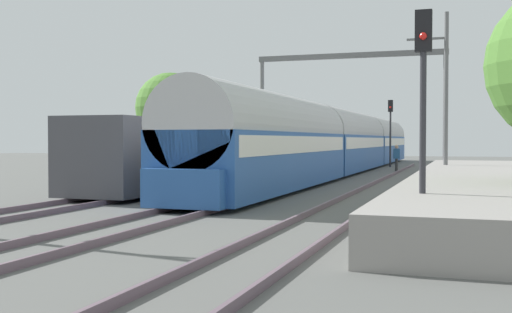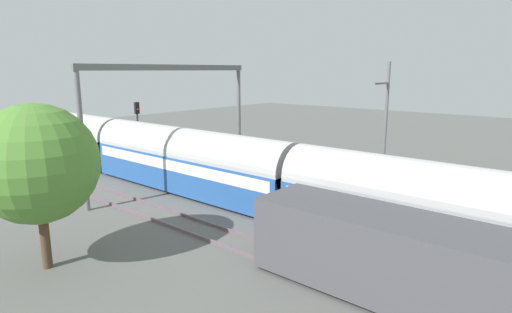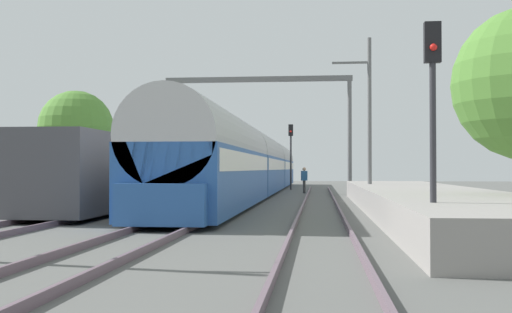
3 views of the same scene
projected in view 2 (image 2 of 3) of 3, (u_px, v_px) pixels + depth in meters
name	position (u px, v px, depth m)	size (l,w,h in m)	color
passenger_train	(189.00, 160.00, 26.37)	(2.93, 49.20, 3.82)	#28569E
freight_car	(445.00, 272.00, 12.86)	(2.80, 13.00, 2.70)	#47474C
person_crossing	(212.00, 164.00, 29.66)	(0.44, 0.31, 1.73)	#373737
railway_signal_far	(138.00, 126.00, 32.72)	(0.36, 0.30, 5.10)	#2D2D33
catenary_gantry	(173.00, 100.00, 26.49)	(12.67, 0.28, 7.86)	slate
catenary_pole_east_mid	(385.00, 129.00, 24.51)	(1.90, 0.20, 8.00)	slate
tree_west_background	(37.00, 164.00, 15.55)	(4.49, 4.49, 6.38)	#4C3826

